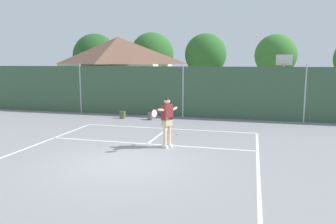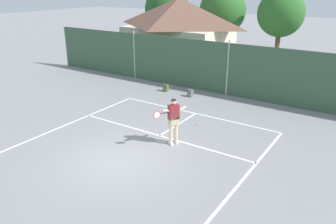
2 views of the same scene
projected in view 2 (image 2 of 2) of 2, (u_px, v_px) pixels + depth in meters
name	position (u px, v px, depth m)	size (l,w,h in m)	color
ground_plane	(120.00, 160.00, 11.92)	(120.00, 120.00, 0.00)	gray
court_markings	(131.00, 153.00, 12.43)	(8.30, 11.10, 0.01)	white
chainlink_fence	(228.00, 69.00, 18.41)	(26.09, 0.09, 3.03)	#38563D
clubhouse_building	(179.00, 32.00, 24.13)	(7.35, 5.37, 4.92)	beige
treeline_backdrop	(267.00, 14.00, 25.47)	(25.42, 3.67, 5.67)	brown
tennis_player	(173.00, 117.00, 12.78)	(0.64, 1.34, 1.85)	silver
tennis_ball	(198.00, 124.00, 14.91)	(0.07, 0.07, 0.07)	#CCE033
backpack_olive	(166.00, 88.00, 19.48)	(0.30, 0.26, 0.46)	#566038
backpack_grey	(190.00, 93.00, 18.55)	(0.32, 0.31, 0.46)	slate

